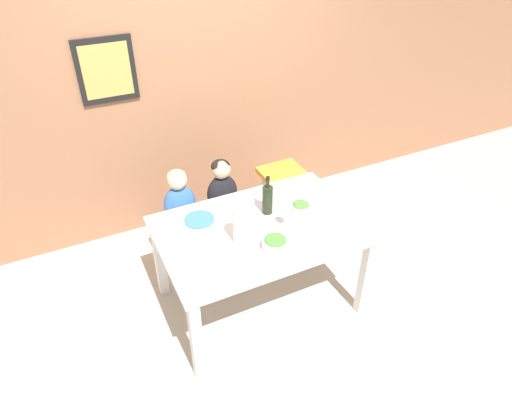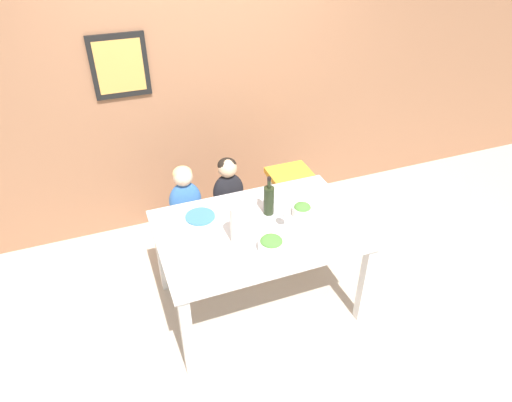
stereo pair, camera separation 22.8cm
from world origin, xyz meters
name	(u,v)px [view 2 (the right image)]	position (x,y,z in m)	size (l,w,h in m)	color
ground_plane	(259,301)	(0.00, 0.00, 0.00)	(14.00, 14.00, 0.00)	#BCB2A3
wall_back	(202,80)	(0.00, 1.38, 1.35)	(10.00, 0.09, 2.70)	#9E6B4C
dining_table	(260,238)	(0.00, 0.00, 0.65)	(1.44, 0.97, 0.75)	silver
chair_far_left	(188,223)	(-0.38, 0.70, 0.38)	(0.43, 0.37, 0.45)	silver
chair_far_center	(229,214)	(-0.01, 0.70, 0.38)	(0.43, 0.37, 0.45)	silver
chair_right_highchair	(289,186)	(0.56, 0.70, 0.54)	(0.37, 0.32, 0.68)	silver
person_child_left	(184,192)	(-0.38, 0.70, 0.70)	(0.27, 0.16, 0.48)	#3366B2
person_child_center	(228,183)	(-0.01, 0.70, 0.70)	(0.27, 0.16, 0.48)	black
wine_bottle	(269,200)	(0.12, 0.14, 0.87)	(0.08, 0.08, 0.31)	#232D19
paper_towel_roll	(239,224)	(-0.18, -0.09, 0.89)	(0.12, 0.12, 0.28)	white
wine_glass_near	(286,213)	(0.17, -0.07, 0.88)	(0.06, 0.06, 0.19)	white
wine_glass_far	(245,204)	(-0.06, 0.13, 0.88)	(0.06, 0.06, 0.19)	white
salad_bowl_large	(271,244)	(-0.01, -0.25, 0.79)	(0.18, 0.18, 0.10)	silver
salad_bowl_small	(302,210)	(0.34, 0.03, 0.79)	(0.14, 0.14, 0.10)	silver
dinner_plate_front_left	(200,264)	(-0.50, -0.22, 0.75)	(0.22, 0.22, 0.01)	silver
dinner_plate_back_left	(200,216)	(-0.36, 0.27, 0.75)	(0.22, 0.22, 0.01)	teal
dinner_plate_back_right	(296,196)	(0.41, 0.26, 0.75)	(0.22, 0.22, 0.01)	silver
dinner_plate_front_right	(329,238)	(0.40, -0.29, 0.75)	(0.22, 0.22, 0.01)	silver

